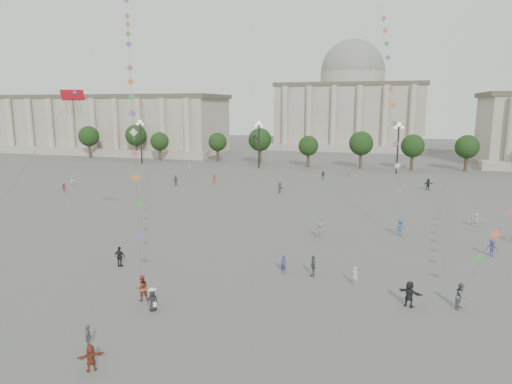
# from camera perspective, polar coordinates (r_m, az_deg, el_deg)

# --- Properties ---
(ground) EXTENTS (360.00, 360.00, 0.00)m
(ground) POSITION_cam_1_polar(r_m,az_deg,el_deg) (34.95, -8.22, -13.11)
(ground) COLOR #5E5C58
(ground) RESTS_ON ground
(hall_west) EXTENTS (84.00, 26.22, 17.20)m
(hall_west) POSITION_cam_1_polar(r_m,az_deg,el_deg) (151.58, -19.50, 8.04)
(hall_west) COLOR #A5988B
(hall_west) RESTS_ON ground
(hall_central) EXTENTS (48.30, 34.30, 35.50)m
(hall_central) POSITION_cam_1_polar(r_m,az_deg,el_deg) (158.74, 11.78, 10.62)
(hall_central) COLOR #A5988B
(hall_central) RESTS_ON ground
(tree_row) EXTENTS (137.12, 5.12, 8.00)m
(tree_row) POSITION_cam_1_polar(r_m,az_deg,el_deg) (108.15, 9.26, 6.03)
(tree_row) COLOR #3B2F1D
(tree_row) RESTS_ON ground
(lamp_post_far_west) EXTENTS (2.00, 0.90, 10.65)m
(lamp_post_far_west) POSITION_cam_1_polar(r_m,az_deg,el_deg) (115.20, -14.24, 7.11)
(lamp_post_far_west) COLOR #262628
(lamp_post_far_west) RESTS_ON ground
(lamp_post_mid_west) EXTENTS (2.00, 0.90, 10.65)m
(lamp_post_mid_west) POSITION_cam_1_polar(r_m,az_deg,el_deg) (103.21, 0.36, 7.04)
(lamp_post_mid_west) COLOR #262628
(lamp_post_mid_west) RESTS_ON ground
(lamp_post_mid_east) EXTENTS (2.00, 0.90, 10.65)m
(lamp_post_mid_east) POSITION_cam_1_polar(r_m,az_deg,el_deg) (99.17, 17.36, 6.40)
(lamp_post_mid_east) COLOR #262628
(lamp_post_mid_east) RESTS_ON ground
(person_crowd_0) EXTENTS (1.05, 0.64, 1.66)m
(person_crowd_0) POSITION_cam_1_polar(r_m,az_deg,el_deg) (89.13, 8.38, 2.12)
(person_crowd_0) COLOR #36427A
(person_crowd_0) RESTS_ON ground
(person_crowd_1) EXTENTS (0.98, 0.92, 1.61)m
(person_crowd_1) POSITION_cam_1_polar(r_m,az_deg,el_deg) (87.81, -21.97, 1.29)
(person_crowd_1) COLOR silver
(person_crowd_1) RESTS_ON ground
(person_crowd_2) EXTENTS (0.91, 1.15, 1.57)m
(person_crowd_2) POSITION_cam_1_polar(r_m,az_deg,el_deg) (81.16, -22.88, 0.49)
(person_crowd_2) COLOR maroon
(person_crowd_2) RESTS_ON ground
(person_crowd_3) EXTENTS (1.82, 1.25, 1.89)m
(person_crowd_3) POSITION_cam_1_polar(r_m,az_deg,el_deg) (34.83, 18.63, -11.99)
(person_crowd_3) COLOR #222328
(person_crowd_3) RESTS_ON ground
(person_crowd_4) EXTENTS (1.47, 1.46, 1.69)m
(person_crowd_4) POSITION_cam_1_polar(r_m,az_deg,el_deg) (94.21, 11.49, 2.49)
(person_crowd_4) COLOR silver
(person_crowd_4) RESTS_ON ground
(person_crowd_6) EXTENTS (1.28, 0.93, 1.78)m
(person_crowd_6) POSITION_cam_1_polar(r_m,az_deg,el_deg) (49.43, 7.94, -4.81)
(person_crowd_6) COLOR slate
(person_crowd_6) RESTS_ON ground
(person_crowd_7) EXTENTS (1.59, 1.01, 1.64)m
(person_crowd_7) POSITION_cam_1_polar(r_m,az_deg,el_deg) (59.77, 25.79, -3.14)
(person_crowd_7) COLOR silver
(person_crowd_7) RESTS_ON ground
(person_crowd_9) EXTENTS (1.81, 1.47, 1.94)m
(person_crowd_9) POSITION_cam_1_polar(r_m,az_deg,el_deg) (82.40, 20.72, 0.92)
(person_crowd_9) COLOR black
(person_crowd_9) RESTS_ON ground
(person_crowd_10) EXTENTS (0.69, 0.80, 1.85)m
(person_crowd_10) POSITION_cam_1_polar(r_m,az_deg,el_deg) (100.78, -8.33, 3.17)
(person_crowd_10) COLOR silver
(person_crowd_10) RESTS_ON ground
(person_crowd_12) EXTENTS (1.54, 1.57, 1.80)m
(person_crowd_12) POSITION_cam_1_polar(r_m,az_deg,el_deg) (74.48, 3.00, 0.57)
(person_crowd_12) COLOR slate
(person_crowd_12) RESTS_ON ground
(person_crowd_13) EXTENTS (0.67, 0.60, 1.54)m
(person_crowd_13) POSITION_cam_1_polar(r_m,az_deg,el_deg) (37.64, 12.26, -10.20)
(person_crowd_13) COLOR silver
(person_crowd_13) RESTS_ON ground
(person_crowd_14) EXTENTS (1.19, 0.91, 1.62)m
(person_crowd_14) POSITION_cam_1_polar(r_m,az_deg,el_deg) (48.88, 27.40, -6.23)
(person_crowd_14) COLOR navy
(person_crowd_14) RESTS_ON ground
(person_crowd_16) EXTENTS (1.15, 0.55, 1.92)m
(person_crowd_16) POSITION_cam_1_polar(r_m,az_deg,el_deg) (82.18, -10.01, 1.43)
(person_crowd_16) COLOR slate
(person_crowd_16) RESTS_ON ground
(person_crowd_17) EXTENTS (0.68, 1.18, 1.83)m
(person_crowd_17) POSITION_cam_1_polar(r_m,az_deg,el_deg) (82.97, -5.20, 1.61)
(person_crowd_17) COLOR #9A3D2A
(person_crowd_17) RESTS_ON ground
(person_crowd_18) EXTENTS (0.78, 1.14, 1.80)m
(person_crowd_18) POSITION_cam_1_polar(r_m,az_deg,el_deg) (38.88, 7.16, -9.14)
(person_crowd_18) COLOR #5A5A5F
(person_crowd_18) RESTS_ON ground
(person_crowd_21) EXTENTS (0.62, 0.48, 1.53)m
(person_crowd_21) POSITION_cam_1_polar(r_m,az_deg,el_deg) (39.43, 3.47, -8.99)
(person_crowd_21) COLOR navy
(person_crowd_21) RESTS_ON ground
(tourist_2) EXTENTS (1.33, 1.28, 1.51)m
(tourist_2) POSITION_cam_1_polar(r_m,az_deg,el_deg) (27.52, -19.95, -18.90)
(tourist_2) COLOR brown
(tourist_2) RESTS_ON ground
(tourist_3) EXTENTS (0.74, 0.99, 1.56)m
(tourist_3) POSITION_cam_1_polar(r_m,az_deg,el_deg) (29.58, -20.25, -16.68)
(tourist_3) COLOR slate
(tourist_3) RESTS_ON ground
(tourist_4) EXTENTS (1.09, 0.45, 1.85)m
(tourist_4) POSITION_cam_1_polar(r_m,az_deg,el_deg) (42.45, -16.67, -7.75)
(tourist_4) COLOR black
(tourist_4) RESTS_ON ground
(kite_flyer_0) EXTENTS (1.19, 1.15, 1.92)m
(kite_flyer_0) POSITION_cam_1_polar(r_m,az_deg,el_deg) (35.06, -14.07, -11.55)
(kite_flyer_0) COLOR brown
(kite_flyer_0) RESTS_ON ground
(kite_flyer_1) EXTENTS (1.43, 1.30, 1.92)m
(kite_flyer_1) POSITION_cam_1_polar(r_m,az_deg,el_deg) (52.38, 17.60, -4.25)
(kite_flyer_1) COLOR #395880
(kite_flyer_1) RESTS_ON ground
(kite_flyer_2) EXTENTS (1.03, 1.13, 1.89)m
(kite_flyer_2) POSITION_cam_1_polar(r_m,az_deg,el_deg) (35.80, 24.24, -11.76)
(kite_flyer_2) COLOR slate
(kite_flyer_2) RESTS_ON ground
(hat_person) EXTENTS (0.84, 0.83, 1.69)m
(hat_person) POSITION_cam_1_polar(r_m,az_deg,el_deg) (33.32, -12.80, -13.00)
(hat_person) COLOR black
(hat_person) RESTS_ON ground
(dragon_kite) EXTENTS (4.58, 3.76, 16.37)m
(dragon_kite) POSITION_cam_1_polar(r_m,az_deg,el_deg) (48.19, -21.99, 10.22)
(dragon_kite) COLOR red
(dragon_kite) RESTS_ON ground
(kite_train_west) EXTENTS (34.63, 55.17, 79.94)m
(kite_train_west) POSITION_cam_1_polar(r_m,az_deg,el_deg) (68.05, -15.80, 20.22)
(kite_train_west) COLOR #3F3F3F
(kite_train_west) RESTS_ON ground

